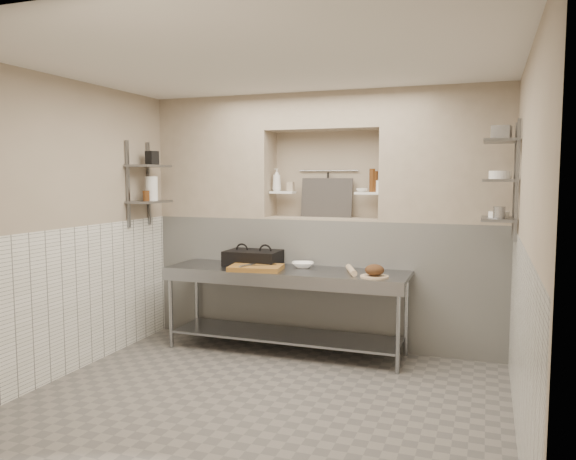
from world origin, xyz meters
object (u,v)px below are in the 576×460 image
at_px(mixing_bowl, 303,265).
at_px(rolling_pin, 351,270).
at_px(prep_table, 285,293).
at_px(bread_loaf, 375,270).
at_px(panini_press, 254,258).
at_px(cutting_board, 256,268).
at_px(bowl_alcove, 362,190).
at_px(jug_left, 152,188).
at_px(bottle_soap, 277,180).

bearing_deg(mixing_bowl, rolling_pin, -16.47).
distance_m(prep_table, bread_loaf, 1.05).
relative_size(prep_table, bread_loaf, 13.81).
bearing_deg(panini_press, rolling_pin, -9.32).
bearing_deg(panini_press, cutting_board, -63.64).
bearing_deg(prep_table, mixing_bowl, 50.31).
relative_size(mixing_bowl, rolling_pin, 0.58).
bearing_deg(prep_table, panini_press, 158.67).
xyz_separation_m(bread_loaf, bowl_alcove, (-0.29, 0.71, 0.76)).
xyz_separation_m(prep_table, jug_left, (-1.58, -0.08, 1.11)).
relative_size(mixing_bowl, bottle_soap, 0.92).
distance_m(rolling_pin, bowl_alcove, 0.98).
height_order(panini_press, cutting_board, panini_press).
xyz_separation_m(cutting_board, mixing_bowl, (0.41, 0.32, 0.01)).
bearing_deg(rolling_pin, prep_table, 179.94).
distance_m(prep_table, bowl_alcove, 1.41).
bearing_deg(panini_press, jug_left, -168.41).
relative_size(cutting_board, bottle_soap, 2.07).
relative_size(prep_table, rolling_pin, 6.27).
relative_size(panini_press, bread_loaf, 3.19).
distance_m(prep_table, bottle_soap, 1.36).
height_order(rolling_pin, bottle_soap, bottle_soap).
height_order(rolling_pin, jug_left, jug_left).
bearing_deg(cutting_board, rolling_pin, 8.41).
distance_m(prep_table, rolling_pin, 0.77).
xyz_separation_m(prep_table, cutting_board, (-0.27, -0.15, 0.28)).
xyz_separation_m(cutting_board, jug_left, (-1.30, 0.07, 0.82)).
relative_size(bread_loaf, bottle_soap, 0.72).
distance_m(panini_press, cutting_board, 0.36).
xyz_separation_m(panini_press, rolling_pin, (1.15, -0.17, -0.05)).
xyz_separation_m(prep_table, rolling_pin, (0.72, -0.00, 0.29)).
bearing_deg(panini_press, prep_table, -22.19).
height_order(bottle_soap, jug_left, bottle_soap).
bearing_deg(prep_table, bottle_soap, 118.65).
xyz_separation_m(panini_press, cutting_board, (0.16, -0.32, -0.06)).
bearing_deg(prep_table, bowl_alcove, 38.94).
bearing_deg(jug_left, cutting_board, -2.94).
bearing_deg(jug_left, mixing_bowl, 8.28).
xyz_separation_m(bread_loaf, jug_left, (-2.56, 0.07, 0.78)).
height_order(prep_table, jug_left, jug_left).
bearing_deg(bowl_alcove, jug_left, -164.19).
relative_size(bottle_soap, jug_left, 0.97).
xyz_separation_m(mixing_bowl, bottle_soap, (-0.45, 0.40, 0.91)).
distance_m(mixing_bowl, bottle_soap, 1.09).
relative_size(prep_table, bowl_alcove, 20.35).
height_order(panini_press, jug_left, jug_left).
xyz_separation_m(panini_press, jug_left, (-1.14, -0.25, 0.77)).
height_order(mixing_bowl, rolling_pin, rolling_pin).
relative_size(cutting_board, mixing_bowl, 2.24).
height_order(panini_press, bowl_alcove, bowl_alcove).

